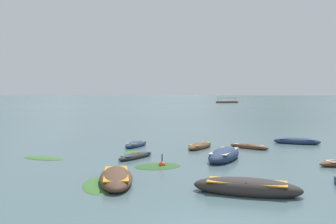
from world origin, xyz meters
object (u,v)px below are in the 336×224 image
at_px(rowboat_0, 116,178).
at_px(rowboat_10, 249,147).
at_px(ferry_0, 227,102).
at_px(rowboat_1, 297,141).
at_px(rowboat_11, 200,146).
at_px(rowboat_6, 247,188).
at_px(mooring_buoy, 162,165).
at_px(rowboat_2, 136,144).
at_px(rowboat_3, 224,155).
at_px(rowboat_7, 136,156).

xyz_separation_m(rowboat_0, rowboat_10, (8.92, 10.26, -0.08)).
bearing_deg(ferry_0, rowboat_1, -99.11).
bearing_deg(rowboat_1, rowboat_10, -152.23).
height_order(rowboat_0, rowboat_10, rowboat_0).
distance_m(rowboat_0, rowboat_11, 11.78).
bearing_deg(rowboat_0, rowboat_10, 48.99).
bearing_deg(rowboat_11, ferry_0, 77.72).
xyz_separation_m(rowboat_6, mooring_buoy, (-3.35, 5.77, -0.16)).
height_order(rowboat_0, rowboat_2, rowboat_0).
bearing_deg(rowboat_3, rowboat_1, 43.27).
relative_size(rowboat_2, rowboat_3, 0.66).
bearing_deg(ferry_0, rowboat_3, -101.53).
relative_size(rowboat_0, rowboat_3, 0.98).
distance_m(rowboat_6, rowboat_11, 12.66).
height_order(rowboat_0, rowboat_3, rowboat_3).
xyz_separation_m(rowboat_0, rowboat_2, (0.37, 11.63, -0.06)).
xyz_separation_m(rowboat_2, rowboat_3, (5.79, -5.89, 0.11)).
bearing_deg(rowboat_7, rowboat_1, 25.93).
bearing_deg(rowboat_1, rowboat_7, -154.07).
xyz_separation_m(rowboat_2, rowboat_7, (0.23, -5.23, -0.02)).
distance_m(rowboat_11, mooring_buoy, 7.52).
height_order(rowboat_6, mooring_buoy, mooring_buoy).
bearing_deg(rowboat_2, rowboat_11, -12.49).
distance_m(rowboat_10, mooring_buoy, 9.40).
xyz_separation_m(rowboat_3, rowboat_6, (-0.59, -7.85, -0.02)).
relative_size(rowboat_11, mooring_buoy, 4.15).
distance_m(rowboat_2, ferry_0, 142.42).
relative_size(rowboat_2, rowboat_7, 1.04).
distance_m(rowboat_1, rowboat_11, 8.57).
height_order(rowboat_6, rowboat_7, rowboat_6).
height_order(rowboat_2, rowboat_6, rowboat_6).
xyz_separation_m(rowboat_10, mooring_buoy, (-6.70, -6.59, -0.05)).
relative_size(rowboat_6, ferry_0, 0.45).
bearing_deg(rowboat_11, rowboat_2, 167.51).
relative_size(rowboat_1, mooring_buoy, 4.67).
bearing_deg(rowboat_6, rowboat_7, 120.29).
bearing_deg(mooring_buoy, rowboat_0, -121.18).
distance_m(rowboat_7, rowboat_10, 9.17).
xyz_separation_m(rowboat_0, rowboat_6, (5.57, -2.11, 0.04)).
bearing_deg(ferry_0, rowboat_6, -101.16).
bearing_deg(rowboat_0, rowboat_11, 63.57).
distance_m(ferry_0, mooring_buoy, 149.74).
distance_m(rowboat_1, rowboat_10, 5.23).
distance_m(rowboat_6, rowboat_7, 9.85).
bearing_deg(rowboat_7, rowboat_0, -95.34).
distance_m(rowboat_3, rowboat_7, 5.60).
height_order(rowboat_3, rowboat_11, rowboat_3).
relative_size(rowboat_7, rowboat_11, 0.88).
xyz_separation_m(rowboat_1, rowboat_3, (-7.38, -6.95, 0.08)).
bearing_deg(rowboat_7, mooring_buoy, -59.37).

